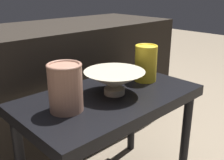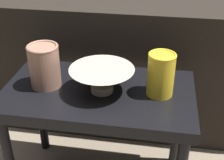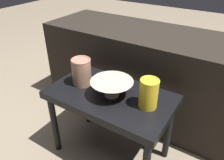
# 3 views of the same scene
# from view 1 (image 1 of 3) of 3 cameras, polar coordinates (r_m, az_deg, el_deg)

# --- Properties ---
(table) EXTENTS (0.65, 0.38, 0.44)m
(table) POSITION_cam_1_polar(r_m,az_deg,el_deg) (0.96, -0.45, -6.29)
(table) COLOR black
(table) RESTS_ON ground_plane
(couch_backdrop) EXTENTS (1.50, 0.50, 0.62)m
(couch_backdrop) POSITION_cam_1_polar(r_m,az_deg,el_deg) (1.37, -15.15, -1.91)
(couch_backdrop) COLOR black
(couch_backdrop) RESTS_ON ground_plane
(bowl) EXTENTS (0.22, 0.22, 0.09)m
(bowl) POSITION_cam_1_polar(r_m,az_deg,el_deg) (0.92, 0.53, -0.03)
(bowl) COLOR #B2A88E
(bowl) RESTS_ON table
(vase_textured_left) EXTENTS (0.11, 0.11, 0.15)m
(vase_textured_left) POSITION_cam_1_polar(r_m,az_deg,el_deg) (0.80, -9.95, -1.53)
(vase_textured_left) COLOR #996B56
(vase_textured_left) RESTS_ON table
(vase_colorful_right) EXTENTS (0.09, 0.09, 0.15)m
(vase_colorful_right) POSITION_cam_1_polar(r_m,az_deg,el_deg) (1.06, 7.37, 3.77)
(vase_colorful_right) COLOR gold
(vase_colorful_right) RESTS_ON table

